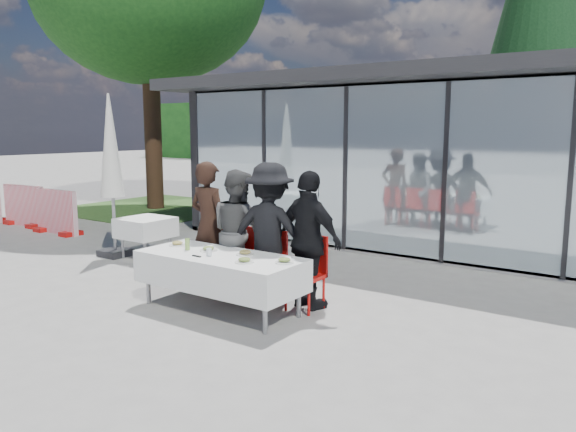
{
  "coord_description": "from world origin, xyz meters",
  "views": [
    {
      "loc": [
        4.32,
        -5.38,
        2.37
      ],
      "look_at": [
        -0.29,
        1.2,
        1.12
      ],
      "focal_mm": 35.0,
      "sensor_mm": 36.0,
      "label": 1
    }
  ],
  "objects_px": {
    "market_umbrella": "(111,155)",
    "dining_table": "(220,271)",
    "diner_chair_b": "(239,257)",
    "plate_extra": "(244,261)",
    "plate_a": "(177,244)",
    "conifer_tree": "(540,4)",
    "plate_d": "(284,261)",
    "spare_table_left": "(146,228)",
    "diner_c": "(270,232)",
    "juice_bottle": "(187,244)",
    "diner_a": "(209,225)",
    "diner_chair_a": "(209,252)",
    "diner_d": "(309,240)",
    "diner_chair_d": "(309,269)",
    "plate_b": "(208,249)",
    "diner_b": "(239,232)",
    "folded_eyeglasses": "(197,256)",
    "diner_chair_c": "(270,262)",
    "plate_c": "(245,253)"
  },
  "relations": [
    {
      "from": "plate_d",
      "to": "spare_table_left",
      "type": "height_order",
      "value": "plate_d"
    },
    {
      "from": "diner_a",
      "to": "plate_d",
      "type": "xyz_separation_m",
      "value": [
        1.84,
        -0.65,
        -0.17
      ]
    },
    {
      "from": "dining_table",
      "to": "juice_bottle",
      "type": "bearing_deg",
      "value": -176.55
    },
    {
      "from": "plate_extra",
      "to": "market_umbrella",
      "type": "xyz_separation_m",
      "value": [
        -4.31,
        1.42,
        1.12
      ]
    },
    {
      "from": "plate_c",
      "to": "plate_d",
      "type": "xyz_separation_m",
      "value": [
        0.67,
        -0.06,
        0.0
      ]
    },
    {
      "from": "diner_chair_c",
      "to": "juice_bottle",
      "type": "relative_size",
      "value": 6.21
    },
    {
      "from": "plate_a",
      "to": "conifer_tree",
      "type": "relative_size",
      "value": 0.02
    },
    {
      "from": "plate_b",
      "to": "diner_b",
      "type": "bearing_deg",
      "value": 93.77
    },
    {
      "from": "diner_chair_a",
      "to": "plate_c",
      "type": "relative_size",
      "value": 4.13
    },
    {
      "from": "plate_extra",
      "to": "folded_eyeglasses",
      "type": "height_order",
      "value": "plate_extra"
    },
    {
      "from": "diner_c",
      "to": "juice_bottle",
      "type": "xyz_separation_m",
      "value": [
        -0.8,
        -0.79,
        -0.13
      ]
    },
    {
      "from": "diner_chair_d",
      "to": "conifer_tree",
      "type": "bearing_deg",
      "value": 89.56
    },
    {
      "from": "diner_d",
      "to": "spare_table_left",
      "type": "distance_m",
      "value": 4.19
    },
    {
      "from": "diner_chair_d",
      "to": "folded_eyeglasses",
      "type": "xyz_separation_m",
      "value": [
        -1.06,
        -1.01,
        0.22
      ]
    },
    {
      "from": "plate_extra",
      "to": "plate_c",
      "type": "bearing_deg",
      "value": 128.11
    },
    {
      "from": "plate_d",
      "to": "folded_eyeglasses",
      "type": "height_order",
      "value": "plate_d"
    },
    {
      "from": "plate_c",
      "to": "folded_eyeglasses",
      "type": "xyz_separation_m",
      "value": [
        -0.45,
        -0.43,
        -0.02
      ]
    },
    {
      "from": "diner_chair_a",
      "to": "diner_chair_b",
      "type": "xyz_separation_m",
      "value": [
        0.57,
        0.0,
        0.0
      ]
    },
    {
      "from": "diner_chair_c",
      "to": "plate_a",
      "type": "relative_size",
      "value": 4.13
    },
    {
      "from": "diner_chair_d",
      "to": "plate_extra",
      "type": "height_order",
      "value": "diner_chair_d"
    },
    {
      "from": "diner_chair_b",
      "to": "plate_extra",
      "type": "xyz_separation_m",
      "value": [
        0.86,
        -0.91,
        0.24
      ]
    },
    {
      "from": "plate_extra",
      "to": "diner_chair_b",
      "type": "bearing_deg",
      "value": 133.38
    },
    {
      "from": "diner_chair_a",
      "to": "plate_d",
      "type": "distance_m",
      "value": 1.96
    },
    {
      "from": "spare_table_left",
      "to": "diner_c",
      "type": "bearing_deg",
      "value": -12.7
    },
    {
      "from": "diner_d",
      "to": "conifer_tree",
      "type": "bearing_deg",
      "value": -78.84
    },
    {
      "from": "plate_b",
      "to": "juice_bottle",
      "type": "height_order",
      "value": "juice_bottle"
    },
    {
      "from": "diner_chair_b",
      "to": "plate_b",
      "type": "bearing_deg",
      "value": -86.18
    },
    {
      "from": "diner_chair_d",
      "to": "diner_c",
      "type": "bearing_deg",
      "value": 179.27
    },
    {
      "from": "diner_b",
      "to": "diner_chair_b",
      "type": "distance_m",
      "value": 0.36
    },
    {
      "from": "plate_a",
      "to": "juice_bottle",
      "type": "distance_m",
      "value": 0.34
    },
    {
      "from": "diner_chair_b",
      "to": "plate_extra",
      "type": "distance_m",
      "value": 1.27
    },
    {
      "from": "folded_eyeglasses",
      "to": "spare_table_left",
      "type": "height_order",
      "value": "folded_eyeglasses"
    },
    {
      "from": "diner_chair_b",
      "to": "market_umbrella",
      "type": "bearing_deg",
      "value": 171.51
    },
    {
      "from": "diner_chair_a",
      "to": "plate_a",
      "type": "distance_m",
      "value": 0.7
    },
    {
      "from": "dining_table",
      "to": "plate_d",
      "type": "height_order",
      "value": "plate_d"
    },
    {
      "from": "diner_a",
      "to": "diner_b",
      "type": "distance_m",
      "value": 0.57
    },
    {
      "from": "market_umbrella",
      "to": "dining_table",
      "type": "bearing_deg",
      "value": -18.57
    },
    {
      "from": "diner_chair_b",
      "to": "conifer_tree",
      "type": "distance_m",
      "value": 13.52
    },
    {
      "from": "spare_table_left",
      "to": "diner_a",
      "type": "bearing_deg",
      "value": -18.54
    },
    {
      "from": "diner_chair_b",
      "to": "spare_table_left",
      "type": "height_order",
      "value": "diner_chair_b"
    },
    {
      "from": "diner_chair_a",
      "to": "diner_c",
      "type": "height_order",
      "value": "diner_c"
    },
    {
      "from": "dining_table",
      "to": "plate_d",
      "type": "bearing_deg",
      "value": 6.7
    },
    {
      "from": "diner_b",
      "to": "plate_extra",
      "type": "relative_size",
      "value": 7.63
    },
    {
      "from": "diner_a",
      "to": "diner_chair_a",
      "type": "xyz_separation_m",
      "value": [
        0.0,
        -0.01,
        -0.41
      ]
    },
    {
      "from": "diner_chair_b",
      "to": "diner_chair_c",
      "type": "distance_m",
      "value": 0.56
    },
    {
      "from": "plate_b",
      "to": "market_umbrella",
      "type": "distance_m",
      "value": 3.85
    },
    {
      "from": "diner_b",
      "to": "plate_b",
      "type": "distance_m",
      "value": 0.69
    },
    {
      "from": "diner_chair_d",
      "to": "plate_d",
      "type": "bearing_deg",
      "value": -84.65
    },
    {
      "from": "diner_b",
      "to": "diner_a",
      "type": "bearing_deg",
      "value": 18.86
    },
    {
      "from": "diner_a",
      "to": "diner_chair_b",
      "type": "height_order",
      "value": "diner_a"
    }
  ]
}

